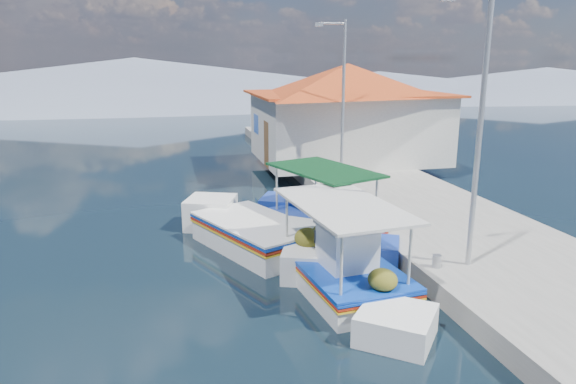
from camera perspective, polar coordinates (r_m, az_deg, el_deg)
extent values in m
plane|color=black|center=(9.77, 0.88, -17.28)|extent=(160.00, 160.00, 0.00)
cube|color=#99968F|center=(16.87, 15.50, -2.97)|extent=(5.00, 44.00, 0.50)
cylinder|color=#A5A8AD|center=(12.47, 15.86, -7.24)|extent=(0.20, 0.20, 0.30)
cylinder|color=#A5A8AD|center=(17.67, 6.50, -0.41)|extent=(0.20, 0.20, 0.30)
cylinder|color=#A5A8AD|center=(23.26, 1.53, 3.26)|extent=(0.20, 0.20, 0.30)
cube|color=white|center=(12.23, 5.77, -9.53)|extent=(2.30, 3.93, 0.82)
cube|color=white|center=(14.44, 3.63, -5.22)|extent=(1.92, 1.92, 0.90)
cube|color=white|center=(10.15, 8.83, -14.93)|extent=(1.87, 1.87, 0.78)
cube|color=#0D3AAB|center=(12.08, 5.82, -7.88)|extent=(2.36, 4.04, 0.05)
cube|color=#B1230F|center=(12.10, 5.81, -8.18)|extent=(2.36, 4.04, 0.04)
cube|color=yellow|center=(12.13, 5.80, -8.45)|extent=(2.36, 4.04, 0.03)
cube|color=#0D3AAB|center=(12.05, 5.83, -7.62)|extent=(2.38, 4.01, 0.04)
cube|color=brown|center=(12.06, 5.82, -7.73)|extent=(2.14, 3.83, 0.04)
cube|color=white|center=(11.66, 6.16, -6.04)|extent=(1.16, 1.23, 0.95)
cube|color=silver|center=(11.50, 6.23, -3.75)|extent=(1.26, 1.32, 0.05)
cylinder|color=beige|center=(13.16, 1.17, -2.58)|extent=(0.06, 0.06, 1.38)
cylinder|color=beige|center=(13.45, 7.59, -2.32)|extent=(0.06, 0.06, 1.38)
cylinder|color=beige|center=(10.23, 3.68, -7.66)|extent=(0.06, 0.06, 1.38)
cylinder|color=beige|center=(10.61, 11.83, -7.14)|extent=(0.06, 0.06, 1.38)
cube|color=silver|center=(11.62, 5.99, -1.42)|extent=(2.39, 3.94, 0.06)
ellipsoid|color=#464F15|center=(13.02, 3.20, -4.84)|extent=(0.65, 0.72, 0.49)
ellipsoid|color=#464F15|center=(13.54, 5.40, -4.28)|extent=(0.55, 0.61, 0.41)
ellipsoid|color=#464F15|center=(10.64, 8.63, -9.67)|extent=(0.59, 0.64, 0.44)
sphere|color=orange|center=(12.52, 9.24, -3.86)|extent=(0.34, 0.34, 0.34)
cube|color=#1B3BA6|center=(15.31, 3.85, -4.45)|extent=(2.80, 3.75, 0.85)
cube|color=#1B3BA6|center=(17.42, 4.13, -1.74)|extent=(1.73, 1.73, 0.94)
cube|color=#1B3BA6|center=(13.27, 3.51, -7.47)|extent=(1.68, 1.68, 0.81)
cube|color=#0D3AAB|center=(15.19, 3.88, -3.04)|extent=(2.88, 3.86, 0.05)
cube|color=#B1230F|center=(15.21, 3.87, -3.30)|extent=(2.88, 3.86, 0.04)
cube|color=yellow|center=(15.23, 3.87, -3.52)|extent=(2.88, 3.86, 0.04)
cube|color=#1B3BA6|center=(15.17, 3.88, -2.81)|extent=(2.89, 3.84, 0.04)
cube|color=brown|center=(15.17, 3.88, -2.91)|extent=(2.64, 3.64, 0.04)
cylinder|color=beige|center=(16.38, 1.58, 1.02)|extent=(0.06, 0.06, 1.44)
cylinder|color=beige|center=(16.34, 6.62, 0.90)|extent=(0.06, 0.06, 1.44)
cylinder|color=beige|center=(13.67, 0.70, -1.68)|extent=(0.06, 0.06, 1.44)
cylinder|color=beige|center=(13.62, 6.75, -1.84)|extent=(0.06, 0.06, 1.44)
cube|color=#0B381A|center=(14.81, 3.98, 2.41)|extent=(2.88, 3.78, 0.06)
cube|color=white|center=(14.54, -3.52, -5.32)|extent=(3.30, 4.16, 1.03)
cube|color=white|center=(16.78, -1.42, -2.12)|extent=(1.81, 1.81, 1.14)
cube|color=white|center=(12.40, -6.32, -8.94)|extent=(1.76, 1.76, 0.97)
cube|color=#0D3AAB|center=(14.38, -3.55, -3.53)|extent=(3.40, 4.29, 0.06)
cube|color=#B1230F|center=(14.41, -3.55, -3.86)|extent=(3.40, 4.29, 0.05)
cube|color=yellow|center=(14.43, -3.54, -4.14)|extent=(3.40, 4.29, 0.04)
cube|color=white|center=(14.36, -3.56, -3.24)|extent=(3.40, 4.26, 0.05)
cube|color=brown|center=(14.37, -3.56, -3.37)|extent=(3.12, 4.03, 0.05)
cube|color=silver|center=(24.69, 6.38, 7.00)|extent=(8.00, 6.00, 3.00)
cube|color=#C23B1A|center=(24.54, 6.48, 10.59)|extent=(8.64, 6.48, 0.10)
pyramid|color=#C23B1A|center=(24.51, 6.52, 12.10)|extent=(10.49, 10.49, 1.40)
cube|color=brown|center=(22.76, -2.32, 5.18)|extent=(0.06, 1.00, 2.00)
cube|color=#0D3AAB|center=(25.11, -3.44, 7.41)|extent=(0.06, 1.20, 0.90)
cylinder|color=#A5A8AD|center=(12.17, 20.09, 5.82)|extent=(0.12, 0.12, 6.00)
cylinder|color=#A5A8AD|center=(20.25, 6.00, 9.68)|extent=(0.12, 0.12, 6.00)
cylinder|color=#A5A8AD|center=(20.07, 4.81, 17.81)|extent=(1.00, 0.08, 0.08)
cube|color=#A5A8AD|center=(19.92, 3.37, 17.71)|extent=(0.30, 0.14, 0.14)
cone|color=slate|center=(64.18, -16.26, 11.40)|extent=(96.00, 96.00, 5.50)
cone|color=slate|center=(69.63, 9.76, 11.25)|extent=(76.80, 76.80, 3.80)
cone|color=slate|center=(82.61, 26.24, 10.60)|extent=(89.60, 89.60, 4.20)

